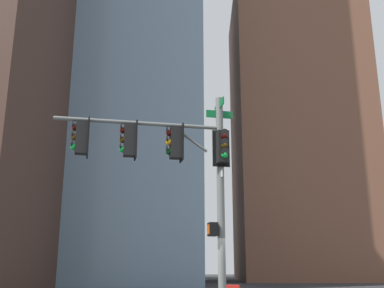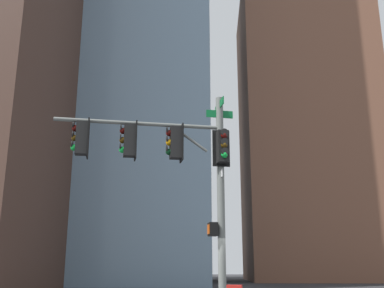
# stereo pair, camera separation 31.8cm
# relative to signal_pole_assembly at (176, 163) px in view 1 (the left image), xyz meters

# --- Properties ---
(signal_pole_assembly) EXTENTS (1.73, 5.41, 6.96)m
(signal_pole_assembly) POSITION_rel_signal_pole_assembly_xyz_m (0.00, 0.00, 0.00)
(signal_pole_assembly) COLOR slate
(signal_pole_assembly) RESTS_ON ground_plane
(building_brick_midblock) EXTENTS (19.23, 16.49, 39.86)m
(building_brick_midblock) POSITION_rel_signal_pole_assembly_xyz_m (-47.26, 13.77, 15.19)
(building_brick_midblock) COLOR brown
(building_brick_midblock) RESTS_ON ground_plane
(building_glass_tower) EXTENTS (26.58, 27.64, 66.91)m
(building_glass_tower) POSITION_rel_signal_pole_assembly_xyz_m (-38.94, -12.80, 28.71)
(building_glass_tower) COLOR #7A99B2
(building_glass_tower) RESTS_ON ground_plane
(building_brick_farside) EXTENTS (19.87, 17.91, 36.73)m
(building_brick_farside) POSITION_rel_signal_pole_assembly_xyz_m (-47.10, -23.52, 13.62)
(building_brick_farside) COLOR #4C3328
(building_brick_farside) RESTS_ON ground_plane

